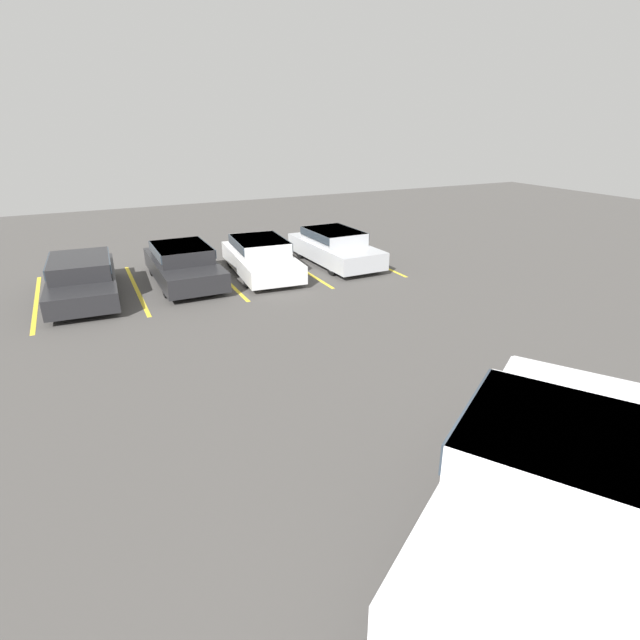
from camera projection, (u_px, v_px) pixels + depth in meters
The scene contains 11 objects.
ground_plane at pixel (562, 602), 5.52m from camera, with size 60.00×60.00×0.00m, color #4C4947.
stall_stripe_a at pixel (36, 302), 14.60m from camera, with size 0.12×5.47×0.01m, color yellow.
stall_stripe_b at pixel (136, 289), 15.74m from camera, with size 0.12×5.47×0.01m, color yellow.
stall_stripe_c at pixel (223, 277), 16.88m from camera, with size 0.12×5.47×0.01m, color yellow.
stall_stripe_d at pixel (299, 267), 18.01m from camera, with size 0.12×5.47×0.01m, color yellow.
stall_stripe_e at pixel (365, 258), 19.15m from camera, with size 0.12×5.47×0.01m, color yellow.
pickup_truck at pixel (544, 483), 5.92m from camera, with size 5.69×4.64×1.92m.
parked_sedan_a at pixel (82, 277), 14.75m from camera, with size 2.07×4.67×1.20m.
parked_sedan_b at pixel (183, 263), 16.16m from camera, with size 1.86×4.39×1.21m.
parked_sedan_c at pixel (260, 255), 17.03m from camera, with size 2.12×4.50×1.21m.
parked_sedan_d at pixel (334, 246), 18.30m from camera, with size 1.88×4.46×1.23m.
Camera 1 is at (-4.14, -2.37, 4.96)m, focal length 28.00 mm.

